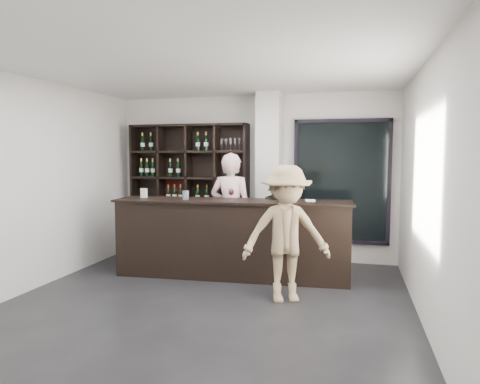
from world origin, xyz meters
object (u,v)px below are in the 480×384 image
(taster_pink, at_px, (231,211))
(taster_black, at_px, (280,221))
(tasting_counter, at_px, (232,238))
(wine_shelf, at_px, (189,191))
(customer, at_px, (286,234))

(taster_pink, height_order, taster_black, taster_pink)
(tasting_counter, xyz_separation_m, taster_black, (0.67, 0.42, 0.23))
(wine_shelf, xyz_separation_m, taster_black, (1.80, -0.72, -0.38))
(wine_shelf, relative_size, tasting_counter, 0.67)
(taster_pink, distance_m, taster_black, 0.81)
(tasting_counter, xyz_separation_m, taster_pink, (-0.13, 0.42, 0.35))
(customer, bearing_deg, wine_shelf, 116.75)
(taster_black, xyz_separation_m, customer, (0.29, -1.28, 0.04))
(wine_shelf, xyz_separation_m, taster_pink, (1.00, -0.72, -0.26))
(wine_shelf, bearing_deg, customer, -43.73)
(tasting_counter, xyz_separation_m, customer, (0.96, -0.86, 0.27))
(tasting_counter, bearing_deg, customer, -45.78)
(taster_pink, bearing_deg, tasting_counter, 109.15)
(taster_black, bearing_deg, taster_pink, 19.13)
(tasting_counter, height_order, customer, customer)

